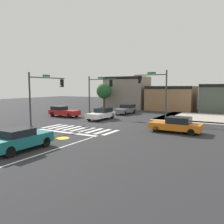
{
  "coord_description": "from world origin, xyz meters",
  "views": [
    {
      "loc": [
        14.12,
        -22.68,
        4.12
      ],
      "look_at": [
        1.33,
        -0.29,
        1.38
      ],
      "focal_mm": 37.54,
      "sensor_mm": 36.0,
      "label": 1
    }
  ],
  "objects_px": {
    "traffic_signal_northwest": "(99,89)",
    "car_teal": "(20,139)",
    "car_red": "(63,111)",
    "car_white": "(102,114)",
    "roadside_tree": "(104,91)",
    "car_orange": "(176,125)",
    "car_gray": "(126,109)",
    "traffic_signal_northeast": "(155,87)",
    "traffic_signal_southwest": "(45,89)"
  },
  "relations": [
    {
      "from": "traffic_signal_northwest",
      "to": "car_teal",
      "type": "relative_size",
      "value": 1.35
    },
    {
      "from": "traffic_signal_northeast",
      "to": "car_gray",
      "type": "height_order",
      "value": "traffic_signal_northeast"
    },
    {
      "from": "car_teal",
      "to": "roadside_tree",
      "type": "xyz_separation_m",
      "value": [
        -10.03,
        26.68,
        2.61
      ]
    },
    {
      "from": "traffic_signal_northwest",
      "to": "car_orange",
      "type": "height_order",
      "value": "traffic_signal_northwest"
    },
    {
      "from": "traffic_signal_northeast",
      "to": "car_teal",
      "type": "relative_size",
      "value": 1.47
    },
    {
      "from": "car_teal",
      "to": "roadside_tree",
      "type": "relative_size",
      "value": 0.87
    },
    {
      "from": "traffic_signal_northeast",
      "to": "roadside_tree",
      "type": "height_order",
      "value": "traffic_signal_northeast"
    },
    {
      "from": "car_red",
      "to": "roadside_tree",
      "type": "bearing_deg",
      "value": 92.6
    },
    {
      "from": "car_orange",
      "to": "traffic_signal_northwest",
      "type": "bearing_deg",
      "value": -28.37
    },
    {
      "from": "car_white",
      "to": "car_gray",
      "type": "bearing_deg",
      "value": -177.96
    },
    {
      "from": "traffic_signal_southwest",
      "to": "roadside_tree",
      "type": "relative_size",
      "value": 1.18
    },
    {
      "from": "car_teal",
      "to": "car_red",
      "type": "xyz_separation_m",
      "value": [
        -9.5,
        14.9,
        -0.02
      ]
    },
    {
      "from": "traffic_signal_southwest",
      "to": "roadside_tree",
      "type": "height_order",
      "value": "traffic_signal_southwest"
    },
    {
      "from": "traffic_signal_southwest",
      "to": "car_gray",
      "type": "relative_size",
      "value": 1.2
    },
    {
      "from": "traffic_signal_southwest",
      "to": "car_orange",
      "type": "bearing_deg",
      "value": -82.38
    },
    {
      "from": "car_red",
      "to": "roadside_tree",
      "type": "distance_m",
      "value": 12.08
    },
    {
      "from": "traffic_signal_northwest",
      "to": "car_gray",
      "type": "height_order",
      "value": "traffic_signal_northwest"
    },
    {
      "from": "car_orange",
      "to": "roadside_tree",
      "type": "distance_m",
      "value": 23.32
    },
    {
      "from": "traffic_signal_northwest",
      "to": "car_orange",
      "type": "distance_m",
      "value": 15.08
    },
    {
      "from": "car_gray",
      "to": "car_white",
      "type": "bearing_deg",
      "value": 2.04
    },
    {
      "from": "car_orange",
      "to": "car_white",
      "type": "distance_m",
      "value": 11.19
    },
    {
      "from": "car_gray",
      "to": "roadside_tree",
      "type": "relative_size",
      "value": 0.98
    },
    {
      "from": "traffic_signal_northeast",
      "to": "car_red",
      "type": "bearing_deg",
      "value": 14.79
    },
    {
      "from": "car_gray",
      "to": "traffic_signal_southwest",
      "type": "bearing_deg",
      "value": -15.3
    },
    {
      "from": "car_gray",
      "to": "car_red",
      "type": "height_order",
      "value": "car_red"
    },
    {
      "from": "traffic_signal_northwest",
      "to": "traffic_signal_northeast",
      "type": "height_order",
      "value": "traffic_signal_northeast"
    },
    {
      "from": "car_red",
      "to": "car_white",
      "type": "bearing_deg",
      "value": 1.78
    },
    {
      "from": "car_red",
      "to": "car_gray",
      "type": "bearing_deg",
      "value": 52.04
    },
    {
      "from": "traffic_signal_southwest",
      "to": "car_red",
      "type": "height_order",
      "value": "traffic_signal_southwest"
    },
    {
      "from": "car_orange",
      "to": "car_teal",
      "type": "height_order",
      "value": "car_teal"
    },
    {
      "from": "traffic_signal_southwest",
      "to": "car_gray",
      "type": "height_order",
      "value": "traffic_signal_southwest"
    },
    {
      "from": "car_orange",
      "to": "car_white",
      "type": "bearing_deg",
      "value": -20.22
    },
    {
      "from": "traffic_signal_northwest",
      "to": "traffic_signal_northeast",
      "type": "relative_size",
      "value": 0.92
    },
    {
      "from": "car_gray",
      "to": "car_orange",
      "type": "bearing_deg",
      "value": 43.57
    },
    {
      "from": "car_gray",
      "to": "car_teal",
      "type": "bearing_deg",
      "value": 8.91
    },
    {
      "from": "car_white",
      "to": "traffic_signal_northwest",
      "type": "bearing_deg",
      "value": -141.82
    },
    {
      "from": "car_gray",
      "to": "roadside_tree",
      "type": "bearing_deg",
      "value": -122.47
    },
    {
      "from": "traffic_signal_northeast",
      "to": "roadside_tree",
      "type": "xyz_separation_m",
      "value": [
        -12.69,
        8.57,
        -0.82
      ]
    },
    {
      "from": "traffic_signal_southwest",
      "to": "car_red",
      "type": "bearing_deg",
      "value": 22.67
    },
    {
      "from": "traffic_signal_southwest",
      "to": "car_teal",
      "type": "bearing_deg",
      "value": -142.42
    },
    {
      "from": "car_white",
      "to": "car_teal",
      "type": "height_order",
      "value": "car_teal"
    },
    {
      "from": "traffic_signal_northwest",
      "to": "traffic_signal_southwest",
      "type": "distance_m",
      "value": 9.04
    },
    {
      "from": "traffic_signal_northwest",
      "to": "car_red",
      "type": "xyz_separation_m",
      "value": [
        -3.76,
        -3.33,
        -3.17
      ]
    },
    {
      "from": "car_orange",
      "to": "car_gray",
      "type": "height_order",
      "value": "car_orange"
    },
    {
      "from": "traffic_signal_northeast",
      "to": "car_white",
      "type": "distance_m",
      "value": 7.49
    },
    {
      "from": "car_orange",
      "to": "car_teal",
      "type": "distance_m",
      "value": 13.36
    },
    {
      "from": "traffic_signal_southwest",
      "to": "car_orange",
      "type": "xyz_separation_m",
      "value": [
        14.39,
        1.93,
        -3.22
      ]
    },
    {
      "from": "car_teal",
      "to": "car_red",
      "type": "bearing_deg",
      "value": 32.51
    },
    {
      "from": "traffic_signal_northeast",
      "to": "car_gray",
      "type": "distance_m",
      "value": 8.37
    },
    {
      "from": "car_red",
      "to": "traffic_signal_southwest",
      "type": "bearing_deg",
      "value": -67.33
    }
  ]
}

